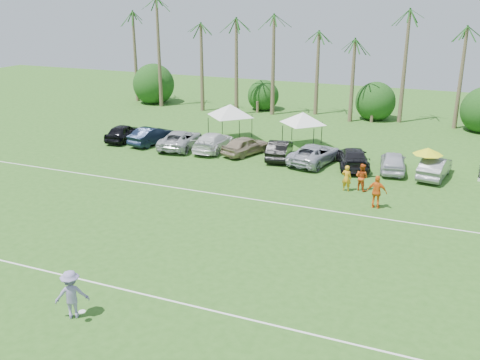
% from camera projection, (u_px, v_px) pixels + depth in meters
% --- Properties ---
extents(ground, '(120.00, 120.00, 0.00)m').
position_uv_depth(ground, '(61.00, 305.00, 21.54)').
color(ground, '#2D5D1C').
rests_on(ground, ground).
extents(field_lines, '(80.00, 12.10, 0.01)m').
position_uv_depth(field_lines, '(162.00, 229.00, 28.52)').
color(field_lines, white).
rests_on(field_lines, ground).
extents(palm_tree_0, '(2.40, 2.40, 8.90)m').
position_uv_depth(palm_tree_0, '(126.00, 36.00, 60.23)').
color(palm_tree_0, brown).
rests_on(palm_tree_0, ground).
extents(palm_tree_1, '(2.40, 2.40, 9.90)m').
position_uv_depth(palm_tree_1, '(164.00, 29.00, 58.12)').
color(palm_tree_1, brown).
rests_on(palm_tree_1, ground).
extents(palm_tree_2, '(2.40, 2.40, 10.90)m').
position_uv_depth(palm_tree_2, '(205.00, 21.00, 56.02)').
color(palm_tree_2, brown).
rests_on(palm_tree_2, ground).
extents(palm_tree_3, '(2.40, 2.40, 11.90)m').
position_uv_depth(palm_tree_3, '(240.00, 13.00, 54.29)').
color(palm_tree_3, brown).
rests_on(palm_tree_3, ground).
extents(palm_tree_4, '(2.40, 2.40, 8.90)m').
position_uv_depth(palm_tree_4, '(277.00, 41.00, 53.68)').
color(palm_tree_4, brown).
rests_on(palm_tree_4, ground).
extents(palm_tree_5, '(2.40, 2.40, 9.90)m').
position_uv_depth(palm_tree_5, '(316.00, 33.00, 51.94)').
color(palm_tree_5, brown).
rests_on(palm_tree_5, ground).
extents(palm_tree_6, '(2.40, 2.40, 10.90)m').
position_uv_depth(palm_tree_6, '(358.00, 24.00, 50.20)').
color(palm_tree_6, brown).
rests_on(palm_tree_6, ground).
extents(palm_tree_7, '(2.40, 2.40, 11.90)m').
position_uv_depth(palm_tree_7, '(403.00, 16.00, 48.46)').
color(palm_tree_7, brown).
rests_on(palm_tree_7, ground).
extents(palm_tree_8, '(2.40, 2.40, 8.90)m').
position_uv_depth(palm_tree_8, '(458.00, 47.00, 47.49)').
color(palm_tree_8, brown).
rests_on(palm_tree_8, ground).
extents(bush_tree_0, '(4.00, 4.00, 4.00)m').
position_uv_depth(bush_tree_0, '(156.00, 87.00, 61.87)').
color(bush_tree_0, brown).
rests_on(bush_tree_0, ground).
extents(bush_tree_1, '(4.00, 4.00, 4.00)m').
position_uv_depth(bush_tree_1, '(261.00, 94.00, 57.14)').
color(bush_tree_1, brown).
rests_on(bush_tree_1, ground).
extents(bush_tree_2, '(4.00, 4.00, 4.00)m').
position_uv_depth(bush_tree_2, '(375.00, 102.00, 52.77)').
color(bush_tree_2, brown).
rests_on(bush_tree_2, ground).
extents(sideline_player_a, '(0.65, 0.46, 1.70)m').
position_uv_depth(sideline_player_a, '(347.00, 178.00, 33.88)').
color(sideline_player_a, orange).
rests_on(sideline_player_a, ground).
extents(sideline_player_b, '(1.06, 0.97, 1.77)m').
position_uv_depth(sideline_player_b, '(362.00, 177.00, 33.95)').
color(sideline_player_b, '#CD4C16').
rests_on(sideline_player_b, ground).
extents(sideline_player_c, '(1.19, 0.53, 1.99)m').
position_uv_depth(sideline_player_c, '(377.00, 192.00, 31.07)').
color(sideline_player_c, orange).
rests_on(sideline_player_c, ground).
extents(canopy_tent_left, '(4.40, 4.40, 3.56)m').
position_uv_depth(canopy_tent_left, '(230.00, 104.00, 45.39)').
color(canopy_tent_left, black).
rests_on(canopy_tent_left, ground).
extents(canopy_tent_right, '(4.04, 4.04, 3.27)m').
position_uv_depth(canopy_tent_right, '(303.00, 112.00, 43.48)').
color(canopy_tent_right, black).
rests_on(canopy_tent_right, ground).
extents(market_umbrella, '(2.00, 2.00, 2.22)m').
position_uv_depth(market_umbrella, '(428.00, 151.00, 35.59)').
color(market_umbrella, black).
rests_on(market_umbrella, ground).
extents(frisbee_player, '(1.47, 1.33, 1.98)m').
position_uv_depth(frisbee_player, '(72.00, 294.00, 20.45)').
color(frisbee_player, '#897DB2').
rests_on(frisbee_player, ground).
extents(parked_car_0, '(2.14, 4.41, 1.45)m').
position_uv_depth(parked_car_0, '(123.00, 132.00, 45.63)').
color(parked_car_0, black).
rests_on(parked_car_0, ground).
extents(parked_car_1, '(2.32, 4.61, 1.45)m').
position_uv_depth(parked_car_1, '(152.00, 136.00, 44.63)').
color(parked_car_1, black).
rests_on(parked_car_1, ground).
extents(parked_car_2, '(3.08, 5.50, 1.45)m').
position_uv_depth(parked_car_2, '(180.00, 139.00, 43.48)').
color(parked_car_2, '#ADAFB3').
rests_on(parked_car_2, ground).
extents(parked_car_3, '(2.14, 5.04, 1.45)m').
position_uv_depth(parked_car_3, '(214.00, 142.00, 42.78)').
color(parked_car_3, white).
rests_on(parked_car_3, ground).
extents(parked_car_4, '(3.14, 4.59, 1.45)m').
position_uv_depth(parked_car_4, '(246.00, 145.00, 41.70)').
color(parked_car_4, tan).
rests_on(parked_car_4, ground).
extents(parked_car_5, '(2.25, 4.60, 1.45)m').
position_uv_depth(parked_car_5, '(280.00, 149.00, 40.65)').
color(parked_car_5, black).
rests_on(parked_car_5, ground).
extents(parked_car_6, '(3.40, 5.60, 1.45)m').
position_uv_depth(parked_car_6, '(315.00, 154.00, 39.49)').
color(parked_car_6, '#A3A5B2').
rests_on(parked_car_6, ground).
extents(parked_car_7, '(3.41, 5.38, 1.45)m').
position_uv_depth(parked_car_7, '(353.00, 158.00, 38.57)').
color(parked_car_7, black).
rests_on(parked_car_7, ground).
extents(parked_car_8, '(2.27, 4.45, 1.45)m').
position_uv_depth(parked_car_8, '(393.00, 162.00, 37.67)').
color(parked_car_8, silver).
rests_on(parked_car_8, ground).
extents(parked_car_9, '(2.17, 4.58, 1.45)m').
position_uv_depth(parked_car_9, '(435.00, 167.00, 36.40)').
color(parked_car_9, slate).
rests_on(parked_car_9, ground).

